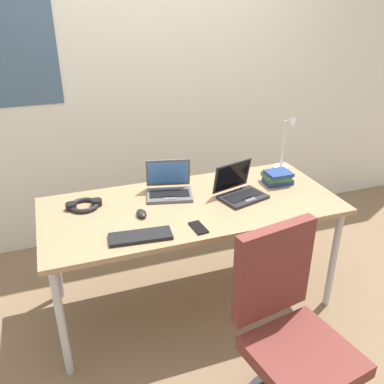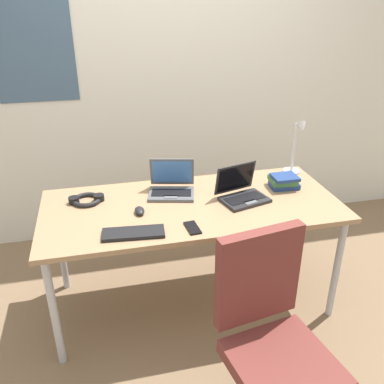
{
  "view_description": "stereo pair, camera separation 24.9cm",
  "coord_description": "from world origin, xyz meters",
  "px_view_note": "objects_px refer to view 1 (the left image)",
  "views": [
    {
      "loc": [
        -0.75,
        -2.11,
        1.91
      ],
      "look_at": [
        0.0,
        0.0,
        0.82
      ],
      "focal_mm": 38.88,
      "sensor_mm": 36.0,
      "label": 1
    },
    {
      "loc": [
        -0.51,
        -2.18,
        1.91
      ],
      "look_at": [
        0.0,
        0.0,
        0.82
      ],
      "focal_mm": 38.88,
      "sensor_mm": 36.0,
      "label": 2
    }
  ],
  "objects_px": {
    "laptop_front_left": "(240,190)",
    "headphones": "(84,205)",
    "pill_bottle": "(177,176)",
    "office_chair": "(290,347)",
    "computer_mouse": "(141,213)",
    "cell_phone": "(198,228)",
    "book_stack": "(277,177)",
    "external_keyboard": "(140,236)",
    "desk_lamp": "(286,144)",
    "laptop_far_corner": "(169,188)"
  },
  "relations": [
    {
      "from": "laptop_front_left",
      "to": "headphones",
      "type": "relative_size",
      "value": 1.54
    },
    {
      "from": "pill_bottle",
      "to": "office_chair",
      "type": "relative_size",
      "value": 0.08
    },
    {
      "from": "computer_mouse",
      "to": "cell_phone",
      "type": "distance_m",
      "value": 0.35
    },
    {
      "from": "laptop_front_left",
      "to": "pill_bottle",
      "type": "bearing_deg",
      "value": 130.99
    },
    {
      "from": "computer_mouse",
      "to": "office_chair",
      "type": "xyz_separation_m",
      "value": [
        0.49,
        -0.87,
        -0.36
      ]
    },
    {
      "from": "cell_phone",
      "to": "book_stack",
      "type": "bearing_deg",
      "value": 22.87
    },
    {
      "from": "cell_phone",
      "to": "computer_mouse",
      "type": "bearing_deg",
      "value": 132.38
    },
    {
      "from": "cell_phone",
      "to": "office_chair",
      "type": "distance_m",
      "value": 0.75
    },
    {
      "from": "pill_bottle",
      "to": "cell_phone",
      "type": "bearing_deg",
      "value": -96.97
    },
    {
      "from": "laptop_front_left",
      "to": "external_keyboard",
      "type": "distance_m",
      "value": 0.75
    },
    {
      "from": "office_chair",
      "to": "desk_lamp",
      "type": "bearing_deg",
      "value": 61.96
    },
    {
      "from": "laptop_far_corner",
      "to": "external_keyboard",
      "type": "distance_m",
      "value": 0.53
    },
    {
      "from": "desk_lamp",
      "to": "laptop_far_corner",
      "type": "height_order",
      "value": "desk_lamp"
    },
    {
      "from": "book_stack",
      "to": "pill_bottle",
      "type": "bearing_deg",
      "value": 158.14
    },
    {
      "from": "laptop_front_left",
      "to": "external_keyboard",
      "type": "xyz_separation_m",
      "value": [
        -0.7,
        -0.27,
        -0.03
      ]
    },
    {
      "from": "desk_lamp",
      "to": "office_chair",
      "type": "xyz_separation_m",
      "value": [
        -0.63,
        -1.19,
        -0.54
      ]
    },
    {
      "from": "desk_lamp",
      "to": "office_chair",
      "type": "relative_size",
      "value": 0.41
    },
    {
      "from": "cell_phone",
      "to": "laptop_front_left",
      "type": "bearing_deg",
      "value": 31.09
    },
    {
      "from": "desk_lamp",
      "to": "pill_bottle",
      "type": "relative_size",
      "value": 5.07
    },
    {
      "from": "laptop_far_corner",
      "to": "laptop_front_left",
      "type": "height_order",
      "value": "laptop_far_corner"
    },
    {
      "from": "cell_phone",
      "to": "pill_bottle",
      "type": "height_order",
      "value": "pill_bottle"
    },
    {
      "from": "laptop_far_corner",
      "to": "computer_mouse",
      "type": "relative_size",
      "value": 3.43
    },
    {
      "from": "pill_bottle",
      "to": "office_chair",
      "type": "xyz_separation_m",
      "value": [
        0.15,
        -1.25,
        -0.38
      ]
    },
    {
      "from": "laptop_front_left",
      "to": "cell_phone",
      "type": "relative_size",
      "value": 2.42
    },
    {
      "from": "computer_mouse",
      "to": "external_keyboard",
      "type": "bearing_deg",
      "value": -105.68
    },
    {
      "from": "desk_lamp",
      "to": "laptop_front_left",
      "type": "relative_size",
      "value": 1.22
    },
    {
      "from": "computer_mouse",
      "to": "cell_phone",
      "type": "bearing_deg",
      "value": -43.41
    },
    {
      "from": "pill_bottle",
      "to": "desk_lamp",
      "type": "bearing_deg",
      "value": -4.65
    },
    {
      "from": "headphones",
      "to": "pill_bottle",
      "type": "relative_size",
      "value": 2.71
    },
    {
      "from": "office_chair",
      "to": "laptop_front_left",
      "type": "bearing_deg",
      "value": 80.77
    },
    {
      "from": "office_chair",
      "to": "headphones",
      "type": "bearing_deg",
      "value": 126.07
    },
    {
      "from": "external_keyboard",
      "to": "cell_phone",
      "type": "distance_m",
      "value": 0.32
    },
    {
      "from": "cell_phone",
      "to": "desk_lamp",
      "type": "bearing_deg",
      "value": 27.8
    },
    {
      "from": "computer_mouse",
      "to": "pill_bottle",
      "type": "distance_m",
      "value": 0.51
    },
    {
      "from": "external_keyboard",
      "to": "headphones",
      "type": "xyz_separation_m",
      "value": [
        -0.24,
        0.45,
        0.01
      ]
    },
    {
      "from": "office_chair",
      "to": "book_stack",
      "type": "bearing_deg",
      "value": 64.84
    },
    {
      "from": "pill_bottle",
      "to": "office_chair",
      "type": "bearing_deg",
      "value": -82.96
    },
    {
      "from": "pill_bottle",
      "to": "laptop_far_corner",
      "type": "bearing_deg",
      "value": -122.17
    },
    {
      "from": "laptop_far_corner",
      "to": "pill_bottle",
      "type": "distance_m",
      "value": 0.2
    },
    {
      "from": "desk_lamp",
      "to": "laptop_front_left",
      "type": "xyz_separation_m",
      "value": [
        -0.49,
        -0.28,
        -0.15
      ]
    },
    {
      "from": "headphones",
      "to": "book_stack",
      "type": "height_order",
      "value": "book_stack"
    },
    {
      "from": "book_stack",
      "to": "office_chair",
      "type": "height_order",
      "value": "office_chair"
    },
    {
      "from": "book_stack",
      "to": "external_keyboard",
      "type": "bearing_deg",
      "value": -160.48
    },
    {
      "from": "external_keyboard",
      "to": "office_chair",
      "type": "distance_m",
      "value": 0.91
    },
    {
      "from": "desk_lamp",
      "to": "pill_bottle",
      "type": "xyz_separation_m",
      "value": [
        -0.79,
        0.06,
        -0.16
      ]
    },
    {
      "from": "desk_lamp",
      "to": "cell_phone",
      "type": "bearing_deg",
      "value": -147.05
    },
    {
      "from": "computer_mouse",
      "to": "office_chair",
      "type": "relative_size",
      "value": 0.1
    },
    {
      "from": "desk_lamp",
      "to": "laptop_far_corner",
      "type": "bearing_deg",
      "value": -173.41
    },
    {
      "from": "computer_mouse",
      "to": "cell_phone",
      "type": "xyz_separation_m",
      "value": [
        0.26,
        -0.24,
        -0.01
      ]
    },
    {
      "from": "headphones",
      "to": "office_chair",
      "type": "xyz_separation_m",
      "value": [
        0.79,
        -1.09,
        -0.36
      ]
    }
  ]
}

